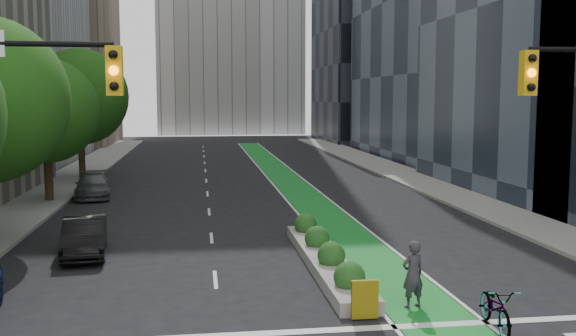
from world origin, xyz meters
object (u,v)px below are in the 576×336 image
object	(u,v)px
parked_car_left_far	(93,186)
bicycle	(496,307)
cyclist	(413,274)
median_planter	(325,256)
parked_car_left_mid	(85,237)

from	to	relation	value
parked_car_left_far	bicycle	bearing A→B (deg)	-67.63
bicycle	cyclist	size ratio (longest dim) A/B	1.16
cyclist	median_planter	bearing A→B (deg)	-88.70
cyclist	parked_car_left_far	distance (m)	24.07
parked_car_left_mid	cyclist	bearing A→B (deg)	-42.94
median_planter	parked_car_left_mid	size ratio (longest dim) A/B	2.45
median_planter	parked_car_left_mid	distance (m)	8.72
bicycle	cyclist	distance (m)	2.42
bicycle	cyclist	xyz separation A→B (m)	(-1.47, 1.89, 0.36)
parked_car_left_mid	parked_car_left_far	size ratio (longest dim) A/B	0.90
cyclist	parked_car_left_far	size ratio (longest dim) A/B	0.40
median_planter	parked_car_left_mid	world-z (taller)	parked_car_left_mid
cyclist	parked_car_left_mid	xyz separation A→B (m)	(-9.81, 7.20, -0.24)
parked_car_left_far	median_planter	bearing A→B (deg)	-65.97
bicycle	parked_car_left_far	distance (m)	26.43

